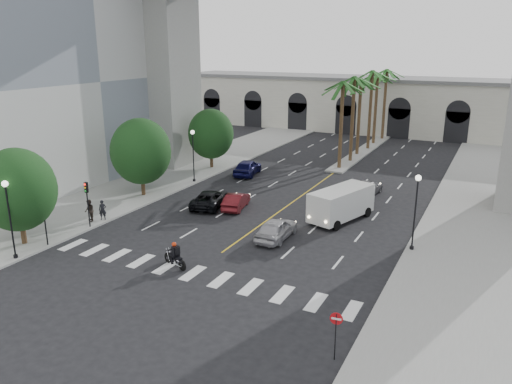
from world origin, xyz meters
name	(u,v)px	position (x,y,z in m)	size (l,w,h in m)	color
ground	(206,264)	(0.00, 0.00, 0.00)	(140.00, 140.00, 0.00)	black
sidewalk_left	(159,180)	(-15.00, 15.00, 0.07)	(8.00, 100.00, 0.15)	gray
sidewalk_right	(476,226)	(15.00, 15.00, 0.07)	(8.00, 100.00, 0.15)	gray
median	(363,152)	(0.00, 38.00, 0.10)	(2.00, 24.00, 0.20)	gray
building_left	(40,76)	(-27.00, 12.00, 10.31)	(16.50, 32.50, 20.60)	beige
pier_building	(393,105)	(0.00, 55.00, 4.27)	(71.00, 10.50, 8.50)	beige
palm_a	(343,87)	(0.00, 28.00, 9.10)	(3.20, 3.20, 10.30)	#47331E
palm_b	(354,81)	(0.10, 32.00, 9.37)	(3.20, 3.20, 10.60)	#47331E
palm_c	(361,83)	(-0.20, 36.00, 8.91)	(3.20, 3.20, 10.10)	#47331E
palm_d	(372,75)	(0.15, 40.00, 9.65)	(3.20, 3.20, 10.90)	#47331E
palm_e	(378,77)	(-0.10, 44.00, 9.19)	(3.20, 3.20, 10.40)	#47331E
palm_f	(387,73)	(0.20, 48.00, 9.46)	(3.20, 3.20, 10.70)	#47331E
street_tree_near	(17,190)	(-13.00, -3.00, 4.02)	(5.20, 5.20, 6.89)	#382616
street_tree_mid	(141,151)	(-13.00, 10.00, 4.21)	(5.44, 5.44, 7.21)	#382616
street_tree_far	(211,134)	(-13.00, 22.00, 3.90)	(5.04, 5.04, 6.68)	#382616
lamp_post_left_near	(9,213)	(-11.40, -5.00, 3.22)	(0.40, 0.40, 5.35)	black
lamp_post_left_far	(193,151)	(-11.40, 16.00, 3.22)	(0.40, 0.40, 5.35)	black
lamp_post_right	(416,206)	(11.40, 8.00, 3.22)	(0.40, 0.40, 5.35)	black
traffic_signal_near	(44,212)	(-11.30, -2.50, 2.51)	(0.25, 0.18, 3.65)	black
traffic_signal_far	(87,197)	(-11.30, 1.50, 2.51)	(0.25, 0.18, 3.65)	black
motorcycle_rider	(175,256)	(-1.46, -1.21, 0.75)	(2.17, 0.96, 1.65)	black
car_a	(276,229)	(2.25, 5.93, 0.77)	(1.82, 4.52, 1.54)	#A9A8AD
car_b	(236,201)	(-3.63, 10.65, 0.68)	(1.44, 4.13, 1.36)	#501014
car_c	(210,199)	(-5.94, 10.11, 0.70)	(2.32, 5.03, 1.40)	black
car_d	(367,188)	(5.29, 19.55, 0.69)	(1.92, 4.72, 1.37)	slate
car_e	(247,167)	(-7.98, 21.11, 0.85)	(2.00, 4.98, 1.70)	#0D0E3F
cargo_van	(341,203)	(5.21, 11.79, 1.45)	(4.00, 6.51, 2.60)	silver
pedestrian_a	(103,210)	(-11.50, 3.15, 0.95)	(0.58, 0.38, 1.59)	black
pedestrian_b	(89,211)	(-12.12, 2.38, 1.03)	(0.85, 0.67, 1.76)	black
do_not_enter_sign	(336,326)	(10.50, -5.99, 1.71)	(0.57, 0.11, 2.35)	black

